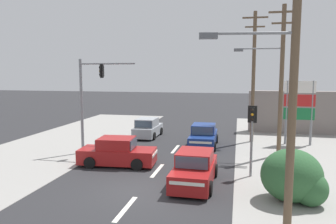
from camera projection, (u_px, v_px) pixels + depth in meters
The scene contains 17 objects.
ground_plane at pixel (141, 190), 14.42m from camera, with size 140.00×140.00×0.00m, color #28282B.
lane_dash_near at pixel (126, 209), 12.48m from camera, with size 0.20×2.40×0.01m, color silver.
lane_dash_mid at pixel (157, 170), 17.33m from camera, with size 0.20×2.40×0.01m, color silver.
lane_dash_far at pixel (175, 149), 22.18m from camera, with size 0.20×2.40×0.01m, color silver.
kerb_left_verge at pixel (27, 157), 20.08m from camera, with size 8.00×40.00×0.02m, color gray.
utility_pole_foreground_right at pixel (288, 86), 9.97m from camera, with size 3.77×0.68×8.81m.
utility_pole_midground_right at pixel (279, 76), 19.88m from camera, with size 3.78×0.31×9.19m.
utility_pole_background_right at pixel (253, 75), 23.92m from camera, with size 1.80×0.26×9.53m.
traffic_signal_mast at pixel (89, 94), 20.49m from camera, with size 3.69×0.44×6.00m.
pedestal_signal_right_kerb at pixel (252, 129), 16.04m from camera, with size 0.44×0.30×3.56m.
shopping_plaza_sign at pixel (299, 104), 23.11m from camera, with size 2.10×0.16×4.60m.
roadside_bush at pixel (294, 178), 13.02m from camera, with size 2.53×2.17×2.14m.
shopfront_wall_far at pixel (322, 113), 27.42m from camera, with size 12.00×1.00×3.60m, color gray.
sedan_crossing_left at pixel (203, 136), 22.92m from camera, with size 1.93×4.26×1.56m.
sedan_receding_far at pixel (117, 153), 18.28m from camera, with size 4.35×2.13×1.56m.
sedan_oncoming_near at pixel (195, 169), 15.19m from camera, with size 1.95×4.27×1.56m.
hatchback_kerbside_parked at pixel (148, 128), 26.30m from camera, with size 1.82×3.66×1.53m.
Camera 1 is at (4.11, -13.33, 5.17)m, focal length 35.00 mm.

